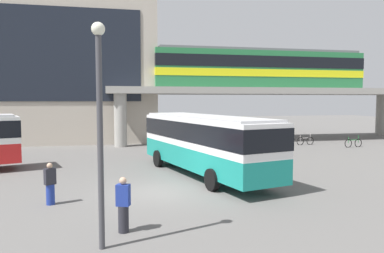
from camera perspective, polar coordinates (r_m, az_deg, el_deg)
ground_plane at (r=26.15m, az=-7.72°, el=-4.78°), size 120.00×120.00×0.00m
station_building at (r=43.26m, az=-27.66°, el=7.99°), size 30.87×16.01×14.55m
elevated_platform at (r=37.80m, az=12.13°, el=4.79°), size 32.27×6.49×5.21m
train at (r=37.47m, az=10.58°, el=8.89°), size 21.29×2.96×3.84m
bus_main at (r=19.49m, az=1.85°, el=-1.91°), size 5.26×11.32×3.22m
bicycle_blue at (r=30.52m, az=13.73°, el=-2.89°), size 1.73×0.56×1.04m
bicycle_green at (r=34.22m, az=23.90°, el=-2.37°), size 1.79×0.25×1.04m
bicycle_silver at (r=34.46m, az=17.27°, el=-2.16°), size 1.79×0.26×1.04m
pedestrian_walking_across at (r=11.60m, az=-10.69°, el=-12.17°), size 0.47×0.38×1.72m
pedestrian_waiting_near_stop at (r=15.32m, az=-21.29°, el=-8.53°), size 0.48×0.43×1.64m
lamp_post at (r=10.01m, az=-14.22°, el=1.47°), size 0.36×0.36×6.10m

